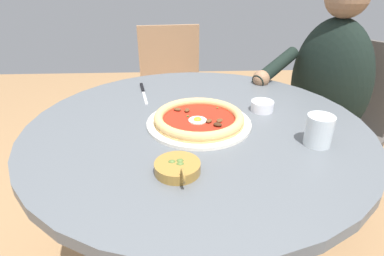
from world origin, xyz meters
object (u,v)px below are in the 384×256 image
at_px(ramekin_capers, 262,106).
at_px(dining_table, 197,159).
at_px(water_glass, 318,132).
at_px(cafe_chair_spare_near, 171,82).
at_px(steak_knife, 143,90).
at_px(diner_person, 320,125).
at_px(olive_pan, 178,167).
at_px(cafe_chair_diner, 338,116).
at_px(pizza_on_plate, 199,119).

bearing_deg(ramekin_capers, dining_table, -160.34).
bearing_deg(water_glass, cafe_chair_spare_near, 109.01).
height_order(steak_knife, diner_person, diner_person).
xyz_separation_m(olive_pan, cafe_chair_spare_near, (-0.03, 1.31, -0.24)).
height_order(dining_table, cafe_chair_diner, cafe_chair_diner).
xyz_separation_m(steak_knife, cafe_chair_diner, (0.93, 0.22, -0.23)).
xyz_separation_m(pizza_on_plate, olive_pan, (-0.07, -0.25, -0.00)).
bearing_deg(water_glass, pizza_on_plate, 156.45).
relative_size(water_glass, cafe_chair_diner, 0.09).
relative_size(ramekin_capers, cafe_chair_diner, 0.08).
height_order(steak_knife, cafe_chair_spare_near, cafe_chair_spare_near).
bearing_deg(olive_pan, steak_knife, 103.40).
height_order(dining_table, pizza_on_plate, pizza_on_plate).
height_order(steak_knife, ramekin_capers, ramekin_capers).
height_order(olive_pan, cafe_chair_spare_near, cafe_chair_spare_near).
distance_m(steak_knife, olive_pan, 0.56).
relative_size(water_glass, ramekin_capers, 1.13).
bearing_deg(diner_person, water_glass, -117.32).
relative_size(dining_table, ramekin_capers, 13.98).
bearing_deg(dining_table, diner_person, 34.72).
relative_size(olive_pan, cafe_chair_spare_near, 0.15).
height_order(dining_table, ramekin_capers, ramekin_capers).
distance_m(olive_pan, diner_person, 0.99).
xyz_separation_m(ramekin_capers, cafe_chair_diner, (0.51, 0.43, -0.25)).
height_order(water_glass, steak_knife, water_glass).
relative_size(dining_table, cafe_chair_spare_near, 1.20).
height_order(steak_knife, olive_pan, olive_pan).
relative_size(water_glass, diner_person, 0.07).
xyz_separation_m(diner_person, cafe_chair_spare_near, (-0.71, 0.63, 0.01)).
distance_m(ramekin_capers, cafe_chair_diner, 0.71).
bearing_deg(olive_pan, ramekin_capers, 50.05).
bearing_deg(dining_table, cafe_chair_diner, 34.59).
relative_size(steak_knife, olive_pan, 1.61).
relative_size(dining_table, olive_pan, 7.81).
relative_size(steak_knife, diner_person, 0.18).
bearing_deg(ramekin_capers, olive_pan, -129.95).
height_order(water_glass, olive_pan, water_glass).
bearing_deg(cafe_chair_diner, olive_pan, -136.11).
bearing_deg(steak_knife, cafe_chair_spare_near, 82.89).
bearing_deg(pizza_on_plate, cafe_chair_diner, 35.43).
relative_size(ramekin_capers, cafe_chair_spare_near, 0.09).
bearing_deg(diner_person, ramekin_capers, -138.47).
height_order(pizza_on_plate, ramekin_capers, pizza_on_plate).
relative_size(cafe_chair_diner, cafe_chair_spare_near, 1.03).
relative_size(pizza_on_plate, ramekin_capers, 4.26).
bearing_deg(cafe_chair_spare_near, cafe_chair_diner, -33.02).
xyz_separation_m(pizza_on_plate, cafe_chair_spare_near, (-0.10, 1.06, -0.25)).
height_order(olive_pan, diner_person, diner_person).
xyz_separation_m(pizza_on_plate, water_glass, (0.31, -0.14, 0.02)).
bearing_deg(olive_pan, diner_person, 45.45).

